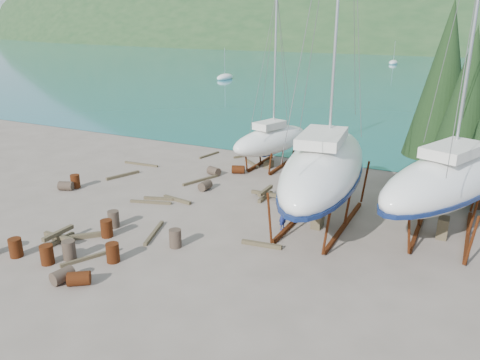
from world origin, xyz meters
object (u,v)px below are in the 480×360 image
at_px(large_sailboat_far, 451,178).
at_px(small_sailboat_shore, 271,140).
at_px(large_sailboat_near, 324,167).
at_px(worker, 283,215).

distance_m(large_sailboat_far, small_sailboat_shore, 14.12).
bearing_deg(large_sailboat_near, small_sailboat_shore, 121.27).
distance_m(large_sailboat_near, small_sailboat_shore, 10.63).
bearing_deg(large_sailboat_far, worker, -134.26).
bearing_deg(large_sailboat_near, large_sailboat_far, 8.21).
bearing_deg(worker, large_sailboat_far, -65.72).
height_order(large_sailboat_near, large_sailboat_far, large_sailboat_near).
relative_size(large_sailboat_far, small_sailboat_shore, 1.48).
bearing_deg(small_sailboat_shore, large_sailboat_near, -34.85).
height_order(large_sailboat_far, small_sailboat_shore, large_sailboat_far).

